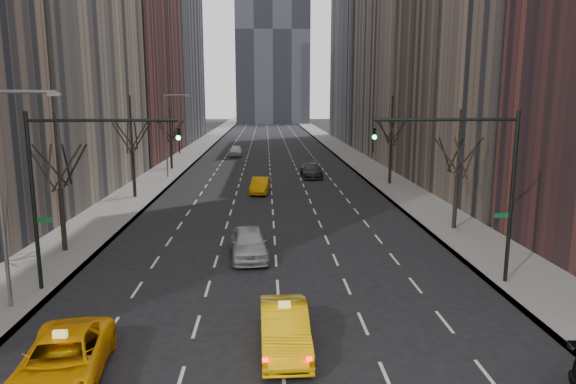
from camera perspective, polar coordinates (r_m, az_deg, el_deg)
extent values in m
cube|color=slate|center=(82.00, -10.74, 4.25)|extent=(4.50, 320.00, 0.15)
cube|color=slate|center=(82.15, 6.47, 4.38)|extent=(4.50, 320.00, 0.15)
cube|color=brown|center=(80.61, -18.65, 19.45)|extent=(14.00, 28.00, 44.00)
cylinder|color=black|center=(31.64, -23.75, -2.82)|extent=(0.28, 0.28, 3.57)
cylinder|color=black|center=(31.04, -24.28, 4.22)|extent=(0.16, 0.16, 4.25)
cylinder|color=black|center=(31.86, -23.36, 2.81)|extent=(0.42, 1.80, 2.52)
cylinder|color=black|center=(31.12, -22.58, 2.70)|extent=(1.74, 0.72, 2.52)
cylinder|color=black|center=(30.39, -23.38, 2.47)|extent=(1.46, 1.25, 2.52)
cylinder|color=black|center=(30.41, -25.00, 2.35)|extent=(0.42, 1.80, 2.52)
cylinder|color=black|center=(31.17, -25.74, 2.47)|extent=(1.74, 0.72, 2.52)
cylinder|color=black|center=(31.89, -24.90, 2.70)|extent=(1.46, 1.25, 2.52)
cylinder|color=black|center=(46.61, -16.75, 1.92)|extent=(0.28, 0.28, 3.99)
cylinder|color=black|center=(46.19, -17.04, 7.29)|extent=(0.16, 0.16, 4.75)
cylinder|color=black|center=(47.05, -16.53, 5.96)|extent=(0.42, 1.80, 2.52)
cylinder|color=black|center=(46.36, -15.90, 5.93)|extent=(1.74, 0.72, 2.52)
cylinder|color=black|center=(45.57, -16.33, 5.84)|extent=(1.46, 1.25, 2.52)
cylinder|color=black|center=(45.48, -17.41, 5.77)|extent=(0.42, 1.80, 2.52)
cylinder|color=black|center=(46.19, -18.03, 5.80)|extent=(1.74, 0.72, 2.52)
cylinder|color=black|center=(46.96, -17.58, 5.90)|extent=(1.46, 1.25, 2.52)
cylinder|color=black|center=(64.11, -12.84, 4.05)|extent=(0.28, 0.28, 3.36)
cylinder|color=black|center=(63.81, -12.97, 7.34)|extent=(0.16, 0.16, 4.00)
cylinder|color=black|center=(64.66, -12.68, 6.70)|extent=(0.42, 1.80, 2.52)
cylinder|color=black|center=(64.01, -12.18, 6.68)|extent=(1.74, 0.72, 2.52)
cylinder|color=black|center=(63.20, -12.44, 6.63)|extent=(1.46, 1.25, 2.52)
cylinder|color=black|center=(63.05, -13.22, 6.59)|extent=(0.42, 1.80, 2.52)
cylinder|color=black|center=(63.72, -13.71, 6.61)|extent=(1.74, 0.72, 2.52)
cylinder|color=black|center=(64.52, -13.44, 6.66)|extent=(1.46, 1.25, 2.52)
cylinder|color=black|center=(35.65, 18.10, -1.03)|extent=(0.28, 0.28, 3.57)
cylinder|color=black|center=(35.12, 18.46, 5.24)|extent=(0.16, 0.16, 4.25)
cylinder|color=black|center=(36.04, 18.12, 3.94)|extent=(0.42, 1.80, 2.52)
cylinder|color=black|center=(35.77, 19.42, 3.82)|extent=(1.74, 0.72, 2.52)
cylinder|color=black|center=(34.93, 19.71, 3.66)|extent=(1.46, 1.25, 2.52)
cylinder|color=black|center=(34.36, 18.64, 3.62)|extent=(0.42, 1.80, 2.52)
cylinder|color=black|center=(34.65, 17.29, 3.75)|extent=(1.74, 0.72, 2.52)
cylinder|color=black|center=(35.49, 17.06, 3.91)|extent=(1.46, 1.25, 2.52)
cylinder|color=black|center=(52.62, 11.29, 3.10)|extent=(0.28, 0.28, 3.99)
cylinder|color=black|center=(52.25, 11.47, 7.85)|extent=(0.16, 0.16, 4.75)
cylinder|color=black|center=(53.17, 11.36, 6.66)|extent=(0.42, 1.80, 2.52)
cylinder|color=black|center=(52.80, 12.20, 6.61)|extent=(1.74, 0.72, 2.52)
cylinder|color=black|center=(51.94, 12.28, 6.54)|extent=(1.46, 1.25, 2.52)
cylinder|color=black|center=(51.46, 11.48, 6.54)|extent=(0.42, 1.80, 2.52)
cylinder|color=black|center=(51.84, 10.62, 6.59)|extent=(1.74, 0.72, 2.52)
cylinder|color=black|center=(52.70, 10.58, 6.66)|extent=(1.46, 1.25, 2.52)
cylinder|color=black|center=(25.33, -26.42, -1.05)|extent=(0.18, 0.18, 8.00)
cylinder|color=black|center=(23.78, -19.90, 7.50)|extent=(6.50, 0.14, 0.14)
imported|color=black|center=(23.08, -12.00, 5.58)|extent=(0.18, 0.22, 1.10)
sphere|color=#0CFF33|center=(22.89, -12.09, 5.91)|extent=(0.20, 0.20, 0.20)
cube|color=#0C5926|center=(25.33, -25.45, -2.82)|extent=(0.70, 0.04, 0.22)
cylinder|color=black|center=(25.76, 23.59, -0.65)|extent=(0.18, 0.18, 8.00)
cylinder|color=black|center=(24.10, 17.20, 7.68)|extent=(6.50, 0.14, 0.14)
imported|color=black|center=(23.27, 9.49, 5.70)|extent=(0.18, 0.22, 1.10)
sphere|color=#0CFF33|center=(23.08, 9.59, 6.03)|extent=(0.20, 0.20, 0.20)
cube|color=#0C5926|center=(25.74, 22.66, -2.41)|extent=(0.70, 0.04, 0.22)
cylinder|color=slate|center=(23.64, -29.34, -0.82)|extent=(0.16, 0.16, 9.00)
cylinder|color=slate|center=(22.72, -27.35, 9.88)|extent=(2.60, 0.14, 0.14)
cube|color=slate|center=(22.25, -24.48, 9.86)|extent=(0.50, 0.22, 0.15)
cylinder|color=slate|center=(56.85, -13.41, 6.09)|extent=(0.16, 0.16, 9.00)
cylinder|color=slate|center=(56.47, -12.28, 10.48)|extent=(2.60, 0.14, 0.14)
cube|color=slate|center=(56.29, -11.05, 10.42)|extent=(0.50, 0.22, 0.15)
imported|color=#FFAA05|center=(18.07, -23.74, -16.71)|extent=(3.08, 5.60, 1.49)
imported|color=#FFB805|center=(18.55, -0.39, -14.91)|extent=(1.75, 4.75, 1.55)
imported|color=#A1A3A9|center=(28.46, -4.36, -5.66)|extent=(2.37, 5.03, 1.66)
imported|color=orange|center=(47.32, -3.09, 0.74)|extent=(2.00, 4.56, 1.46)
imported|color=#313136|center=(56.80, 2.61, 2.43)|extent=(2.28, 5.38, 1.55)
imported|color=white|center=(77.72, -5.82, 4.58)|extent=(1.91, 4.69, 1.59)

